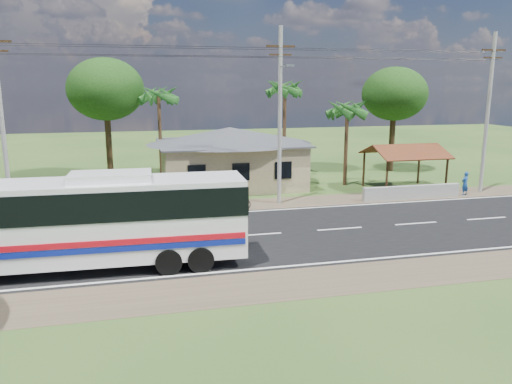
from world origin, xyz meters
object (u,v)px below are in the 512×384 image
coach_bus (85,215)px  person (465,184)px  waiting_shed (405,152)px  motorcycle (236,203)px

coach_bus → person: size_ratio=7.97×
waiting_shed → person: 4.59m
waiting_shed → person: (3.14, -2.76, -1.90)m
coach_bus → waiting_shed: bearing=30.6°
motorcycle → coach_bus: bearing=121.0°
coach_bus → motorcycle: size_ratio=6.73×
person → motorcycle: bearing=-15.5°
motorcycle → person: bearing=-102.0°
motorcycle → person: size_ratio=1.18×
coach_bus → person: 25.70m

